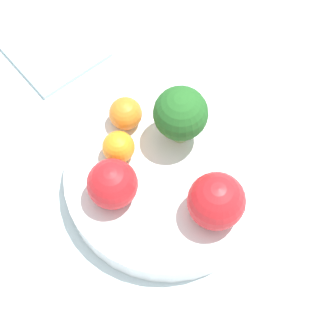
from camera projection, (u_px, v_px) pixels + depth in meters
ground_plane at (168, 192)px, 0.64m from camera, size 6.00×6.00×0.00m
table_surface at (168, 188)px, 0.64m from camera, size 1.20×1.20×0.02m
bowl at (168, 179)px, 0.61m from camera, size 0.22×0.22×0.03m
broccoli at (181, 114)px, 0.58m from camera, size 0.06×0.06×0.07m
apple_red at (216, 201)px, 0.55m from camera, size 0.06×0.06×0.06m
apple_green at (113, 186)px, 0.56m from camera, size 0.05×0.05×0.05m
orange_front at (126, 114)px, 0.61m from camera, size 0.04×0.04×0.04m
orange_back at (119, 147)px, 0.59m from camera, size 0.03×0.03×0.03m
napkin at (48, 43)px, 0.71m from camera, size 0.16×0.13×0.01m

